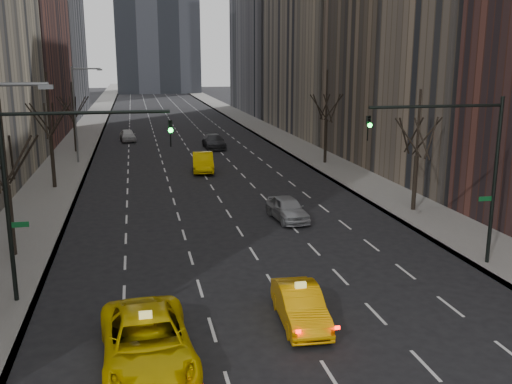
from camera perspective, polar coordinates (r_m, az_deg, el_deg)
sidewalk_left at (r=82.22m, az=-16.58°, el=5.79°), size 4.50×320.00×0.15m
sidewalk_right at (r=83.90m, az=0.43°, el=6.47°), size 4.50×320.00×0.15m
tree_lw_b at (r=30.65m, az=-23.60°, el=0.58°), size 3.36×3.50×7.82m
tree_lw_c at (r=46.17m, az=-19.84°, el=5.19°), size 3.36×3.50×8.74m
tree_lw_d at (r=63.99m, az=-17.73°, el=6.92°), size 3.36×3.50×7.36m
tree_rw_b at (r=38.27m, az=15.75°, el=3.50°), size 3.36×3.50×7.82m
tree_rw_c at (r=54.65m, az=7.01°, el=6.98°), size 3.36×3.50×8.74m
traffic_mast_left at (r=24.01m, az=-19.96°, el=2.00°), size 6.69×0.39×8.00m
traffic_mast_right at (r=28.01m, az=20.14°, el=3.48°), size 6.69×0.39×8.00m
streetlight_far at (r=56.76m, az=-17.36°, el=8.32°), size 2.83×0.22×9.00m
taxi_suv at (r=19.36m, az=-10.83°, el=-14.59°), size 3.23×6.38×1.73m
taxi_sedan at (r=22.02m, az=4.44°, el=-11.26°), size 1.76×4.44×1.44m
silver_sedan_ahead at (r=35.53m, az=3.16°, el=-1.65°), size 2.10×4.49×1.48m
far_taxi at (r=51.16m, az=-5.32°, el=3.00°), size 2.24×5.27×1.69m
far_suv_grey at (r=64.57m, az=-4.24°, el=5.07°), size 2.32×5.44×1.57m
far_car_white at (r=71.84m, az=-12.71°, el=5.56°), size 2.15×4.44×1.46m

